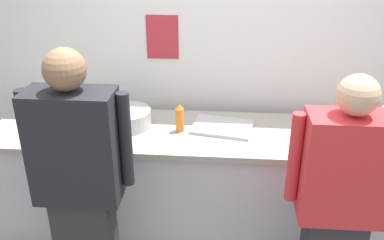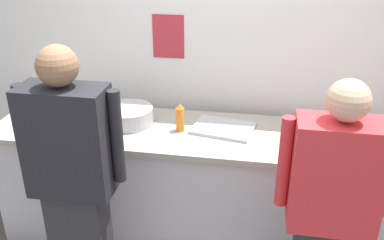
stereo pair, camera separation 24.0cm
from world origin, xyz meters
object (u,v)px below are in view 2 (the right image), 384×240
(chef_center, at_px, (330,213))
(ramekin_red_sauce, at_px, (54,110))
(chef_near_left, at_px, (73,179))
(plate_stack_front, at_px, (91,114))
(plate_stack_rear, at_px, (379,151))
(squeeze_bottle_primary, at_px, (180,118))
(ramekin_green_sauce, at_px, (302,132))
(mixing_bowl_steel, at_px, (129,116))
(chefs_knife, at_px, (332,135))
(sheet_tray, at_px, (223,128))

(chef_center, bearing_deg, ramekin_red_sauce, 157.00)
(chef_near_left, xyz_separation_m, plate_stack_front, (-0.21, 0.80, 0.05))
(chef_near_left, distance_m, plate_stack_front, 0.82)
(plate_stack_rear, xyz_separation_m, squeeze_bottle_primary, (-1.31, 0.12, 0.08))
(plate_stack_rear, xyz_separation_m, ramekin_green_sauce, (-0.47, 0.19, 0.00))
(ramekin_green_sauce, bearing_deg, mixing_bowl_steel, -179.22)
(chef_near_left, distance_m, chefs_knife, 1.74)
(plate_stack_rear, xyz_separation_m, mixing_bowl_steel, (-1.71, 0.17, 0.04))
(sheet_tray, bearing_deg, chef_center, -49.15)
(plate_stack_front, relative_size, squeeze_bottle_primary, 1.06)
(chefs_knife, bearing_deg, chef_near_left, -153.13)
(plate_stack_rear, distance_m, chefs_knife, 0.34)
(plate_stack_rear, relative_size, squeeze_bottle_primary, 0.99)
(mixing_bowl_steel, xyz_separation_m, sheet_tray, (0.69, 0.01, -0.05))
(squeeze_bottle_primary, bearing_deg, plate_stack_front, 171.83)
(chef_center, height_order, plate_stack_front, chef_center)
(squeeze_bottle_primary, distance_m, ramekin_green_sauce, 0.85)
(mixing_bowl_steel, xyz_separation_m, squeeze_bottle_primary, (0.39, -0.05, 0.04))
(sheet_tray, xyz_separation_m, ramekin_red_sauce, (-1.32, 0.08, 0.01))
(chef_center, bearing_deg, plate_stack_rear, 58.21)
(sheet_tray, bearing_deg, ramekin_green_sauce, 0.71)
(ramekin_green_sauce, height_order, chefs_knife, ramekin_green_sauce)
(chef_center, bearing_deg, chef_near_left, 179.92)
(chef_center, xyz_separation_m, plate_stack_front, (-1.66, 0.80, 0.10))
(plate_stack_rear, xyz_separation_m, sheet_tray, (-1.01, 0.18, -0.01))
(mixing_bowl_steel, distance_m, ramekin_red_sauce, 0.64)
(chef_center, height_order, ramekin_red_sauce, chef_center)
(plate_stack_front, height_order, sheet_tray, plate_stack_front)
(plate_stack_rear, relative_size, chefs_knife, 0.74)
(squeeze_bottle_primary, bearing_deg, mixing_bowl_steel, 172.49)
(chef_center, bearing_deg, sheet_tray, 130.85)
(chef_near_left, xyz_separation_m, chef_center, (1.46, -0.00, -0.05))
(chef_near_left, bearing_deg, chef_center, -0.08)
(plate_stack_rear, distance_m, ramekin_red_sauce, 2.35)
(plate_stack_rear, relative_size, mixing_bowl_steel, 0.57)
(squeeze_bottle_primary, bearing_deg, ramekin_green_sauce, 4.66)
(mixing_bowl_steel, relative_size, squeeze_bottle_primary, 1.74)
(chef_center, distance_m, plate_stack_front, 1.85)
(squeeze_bottle_primary, bearing_deg, plate_stack_rear, -5.07)
(plate_stack_front, height_order, ramekin_green_sauce, plate_stack_front)
(mixing_bowl_steel, bearing_deg, chef_near_left, -98.17)
(plate_stack_front, bearing_deg, mixing_bowl_steel, -9.00)
(mixing_bowl_steel, bearing_deg, sheet_tray, 0.83)
(sheet_tray, relative_size, ramekin_red_sauce, 3.97)
(chef_center, relative_size, squeeze_bottle_primary, 7.78)
(plate_stack_front, distance_m, ramekin_red_sauce, 0.32)
(mixing_bowl_steel, xyz_separation_m, ramekin_red_sauce, (-0.63, 0.09, -0.04))
(ramekin_green_sauce, bearing_deg, sheet_tray, -179.29)
(squeeze_bottle_primary, relative_size, ramekin_green_sauce, 2.41)
(chef_center, relative_size, mixing_bowl_steel, 4.48)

